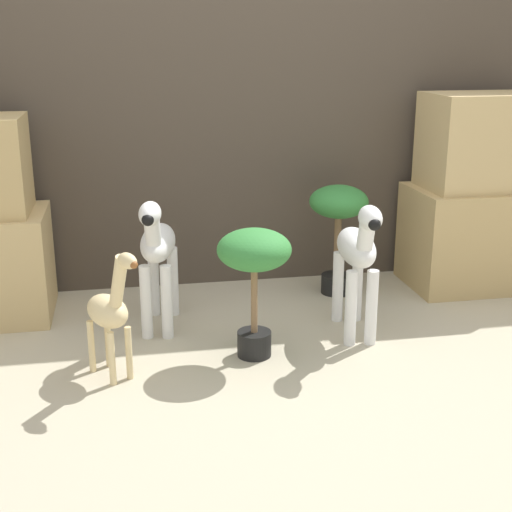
% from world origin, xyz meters
% --- Properties ---
extents(ground_plane, '(14.00, 14.00, 0.00)m').
position_xyz_m(ground_plane, '(0.00, 0.00, 0.00)').
color(ground_plane, '#B2A88E').
extents(wall_back, '(6.40, 0.08, 2.20)m').
position_xyz_m(wall_back, '(0.00, 1.25, 1.10)').
color(wall_back, '#473D33').
rests_on(wall_back, ground_plane).
extents(rock_pillar_right, '(0.81, 0.51, 1.09)m').
position_xyz_m(rock_pillar_right, '(1.39, 0.91, 0.50)').
color(rock_pillar_right, tan).
rests_on(rock_pillar_right, ground_plane).
extents(zebra_right, '(0.20, 0.56, 0.68)m').
position_xyz_m(zebra_right, '(0.46, 0.32, 0.40)').
color(zebra_right, white).
rests_on(zebra_right, ground_plane).
extents(zebra_left, '(0.23, 0.56, 0.68)m').
position_xyz_m(zebra_left, '(-0.45, 0.58, 0.40)').
color(zebra_left, white).
rests_on(zebra_left, ground_plane).
extents(giraffe_figurine, '(0.26, 0.35, 0.58)m').
position_xyz_m(giraffe_figurine, '(-0.68, 0.08, 0.30)').
color(giraffe_figurine, beige).
rests_on(giraffe_figurine, ground_plane).
extents(potted_palm_front, '(0.32, 0.32, 0.61)m').
position_xyz_m(potted_palm_front, '(0.54, 0.91, 0.45)').
color(potted_palm_front, black).
rests_on(potted_palm_front, ground_plane).
extents(potted_palm_back, '(0.32, 0.32, 0.59)m').
position_xyz_m(potted_palm_back, '(-0.06, 0.18, 0.44)').
color(potted_palm_back, black).
rests_on(potted_palm_back, ground_plane).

